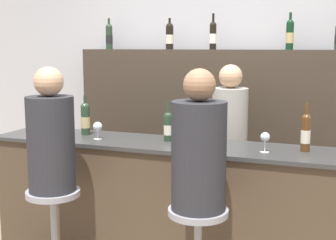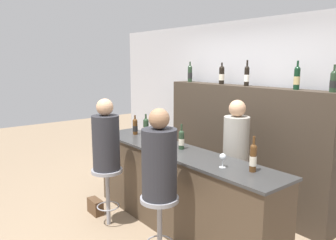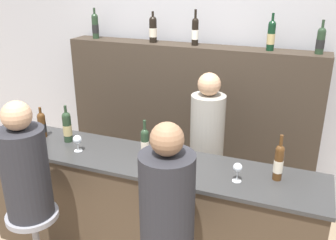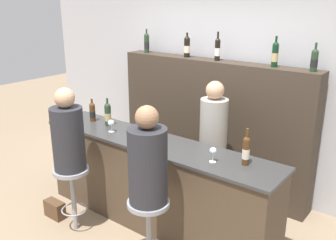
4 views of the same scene
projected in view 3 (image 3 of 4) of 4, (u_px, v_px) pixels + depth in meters
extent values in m
cube|color=#B2B2B7|center=(196.00, 78.00, 4.06)|extent=(6.40, 0.05, 2.60)
cube|color=#473828|center=(143.00, 213.00, 3.15)|extent=(2.79, 0.52, 0.96)
cube|color=#333333|center=(142.00, 160.00, 2.97)|extent=(2.83, 0.56, 0.03)
cube|color=#382D23|center=(189.00, 124.00, 4.03)|extent=(2.65, 0.28, 1.69)
cylinder|color=#4C2D14|center=(42.00, 127.00, 3.32)|extent=(0.07, 0.07, 0.19)
cylinder|color=black|center=(42.00, 128.00, 3.33)|extent=(0.07, 0.07, 0.08)
sphere|color=#4C2D14|center=(41.00, 116.00, 3.29)|extent=(0.07, 0.07, 0.07)
cylinder|color=#4C2D14|center=(40.00, 111.00, 3.27)|extent=(0.02, 0.02, 0.07)
cylinder|color=#233823|center=(67.00, 129.00, 3.23)|extent=(0.07, 0.07, 0.23)
cylinder|color=tan|center=(68.00, 130.00, 3.23)|extent=(0.08, 0.08, 0.09)
sphere|color=#233823|center=(66.00, 116.00, 3.18)|extent=(0.07, 0.07, 0.07)
cylinder|color=#233823|center=(65.00, 110.00, 3.16)|extent=(0.02, 0.02, 0.08)
cylinder|color=#233823|center=(144.00, 144.00, 2.98)|extent=(0.07, 0.07, 0.19)
cylinder|color=beige|center=(145.00, 145.00, 2.99)|extent=(0.07, 0.07, 0.08)
sphere|color=#233823|center=(144.00, 133.00, 2.95)|extent=(0.07, 0.07, 0.07)
cylinder|color=#233823|center=(144.00, 126.00, 2.93)|extent=(0.02, 0.02, 0.10)
cylinder|color=#4C2D14|center=(278.00, 165.00, 2.63)|extent=(0.06, 0.06, 0.23)
cylinder|color=beige|center=(278.00, 166.00, 2.63)|extent=(0.07, 0.07, 0.09)
sphere|color=#4C2D14|center=(280.00, 150.00, 2.58)|extent=(0.06, 0.06, 0.06)
cylinder|color=#4C2D14|center=(281.00, 142.00, 2.56)|extent=(0.02, 0.02, 0.10)
cylinder|color=#233823|center=(95.00, 28.00, 4.05)|extent=(0.07, 0.07, 0.23)
cylinder|color=black|center=(95.00, 29.00, 4.05)|extent=(0.07, 0.07, 0.09)
sphere|color=#233823|center=(95.00, 17.00, 4.01)|extent=(0.07, 0.07, 0.07)
cylinder|color=#233823|center=(94.00, 12.00, 3.99)|extent=(0.02, 0.02, 0.08)
cylinder|color=black|center=(153.00, 31.00, 3.82)|extent=(0.08, 0.08, 0.22)
cylinder|color=beige|center=(153.00, 32.00, 3.82)|extent=(0.08, 0.08, 0.09)
sphere|color=black|center=(153.00, 20.00, 3.78)|extent=(0.08, 0.08, 0.08)
cylinder|color=black|center=(153.00, 15.00, 3.76)|extent=(0.02, 0.02, 0.07)
cylinder|color=black|center=(195.00, 33.00, 3.66)|extent=(0.07, 0.07, 0.23)
cylinder|color=white|center=(195.00, 35.00, 3.67)|extent=(0.07, 0.07, 0.09)
sphere|color=black|center=(195.00, 21.00, 3.62)|extent=(0.07, 0.07, 0.07)
cylinder|color=black|center=(196.00, 15.00, 3.60)|extent=(0.02, 0.02, 0.10)
cylinder|color=black|center=(271.00, 38.00, 3.42)|extent=(0.07, 0.07, 0.24)
cylinder|color=tan|center=(271.00, 39.00, 3.42)|extent=(0.07, 0.07, 0.09)
sphere|color=black|center=(272.00, 24.00, 3.37)|extent=(0.07, 0.07, 0.07)
cylinder|color=black|center=(273.00, 18.00, 3.35)|extent=(0.02, 0.02, 0.09)
cylinder|color=#233823|center=(320.00, 43.00, 3.28)|extent=(0.07, 0.07, 0.20)
cylinder|color=black|center=(320.00, 44.00, 3.28)|extent=(0.07, 0.07, 0.08)
sphere|color=#233823|center=(322.00, 32.00, 3.24)|extent=(0.07, 0.07, 0.07)
cylinder|color=#233823|center=(323.00, 25.00, 3.22)|extent=(0.02, 0.02, 0.09)
cylinder|color=silver|center=(78.00, 151.00, 3.09)|extent=(0.07, 0.07, 0.00)
cylinder|color=silver|center=(78.00, 147.00, 3.08)|extent=(0.01, 0.01, 0.07)
sphere|color=silver|center=(77.00, 140.00, 3.05)|extent=(0.07, 0.07, 0.07)
cylinder|color=silver|center=(237.00, 181.00, 2.64)|extent=(0.06, 0.06, 0.00)
cylinder|color=silver|center=(237.00, 176.00, 2.63)|extent=(0.01, 0.01, 0.08)
sphere|color=silver|center=(238.00, 167.00, 2.60)|extent=(0.07, 0.07, 0.07)
cylinder|color=gray|center=(32.00, 215.00, 2.75)|extent=(0.38, 0.38, 0.04)
cylinder|color=#28282D|center=(26.00, 173.00, 2.62)|extent=(0.33, 0.33, 0.66)
sphere|color=tan|center=(16.00, 116.00, 2.46)|extent=(0.20, 0.20, 0.20)
cylinder|color=#28282D|center=(167.00, 205.00, 2.26)|extent=(0.34, 0.34, 0.67)
sphere|color=#936B4C|center=(167.00, 139.00, 2.10)|extent=(0.20, 0.20, 0.20)
cylinder|color=gray|center=(206.00, 165.00, 3.50)|extent=(0.31, 0.31, 1.37)
sphere|color=tan|center=(209.00, 84.00, 3.21)|extent=(0.20, 0.20, 0.20)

